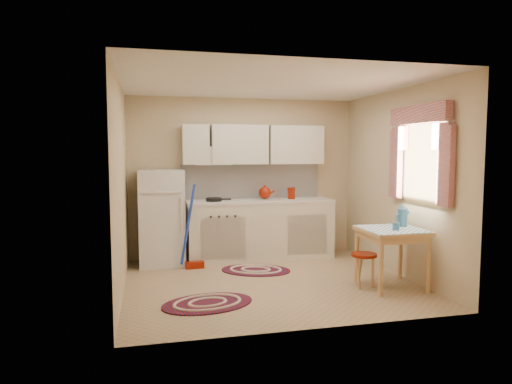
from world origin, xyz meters
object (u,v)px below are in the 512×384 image
Objects in this scene: base_cabinets at (260,230)px; stool at (364,270)px; fridge at (162,217)px; table at (391,258)px.

stool is (0.87, -1.78, -0.23)m from base_cabinets.
fridge is 0.62× the size of base_cabinets.
fridge is 3.27m from table.
fridge is at bearing 146.20° from table.
table is at bearing -13.15° from stool.
stool is (-0.33, 0.08, -0.15)m from table.
table is (2.70, -1.81, -0.34)m from fridge.
fridge is at bearing 143.87° from stool.
fridge reaches higher than stool.
base_cabinets reaches higher than table.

